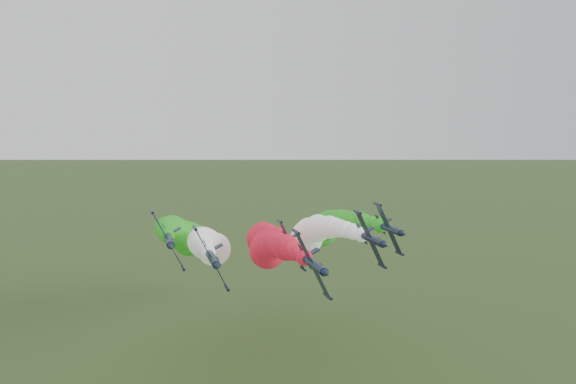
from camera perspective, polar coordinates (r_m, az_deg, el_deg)
The scene contains 6 objects.
jet_lead at distance 116.35m, azimuth -1.93°, elevation -5.75°, with size 14.75×68.92×19.82m.
jet_inner_left at distance 123.13m, azimuth -8.15°, elevation -5.37°, with size 15.02×69.20×20.10m.
jet_inner_right at distance 130.14m, azimuth 2.43°, elevation -4.24°, with size 14.53×68.70×19.60m.
jet_outer_left at distance 130.59m, azimuth -10.80°, elevation -4.27°, with size 15.30×69.47×20.37m.
jet_outer_right at distance 139.11m, azimuth 4.06°, elevation -3.57°, with size 14.71×68.88×19.78m.
jet_trail at distance 142.73m, azimuth -2.57°, elevation -4.73°, with size 15.26×69.43×20.33m.
Camera 1 is at (-21.40, -70.46, 53.11)m, focal length 35.00 mm.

